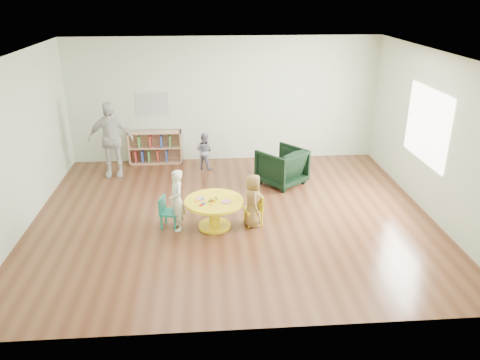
{
  "coord_description": "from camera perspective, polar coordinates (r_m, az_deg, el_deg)",
  "views": [
    {
      "loc": [
        -0.44,
        -7.45,
        3.8
      ],
      "look_at": [
        0.11,
        -0.3,
        0.81
      ],
      "focal_mm": 35.0,
      "sensor_mm": 36.0,
      "label": 1
    }
  ],
  "objects": [
    {
      "name": "room",
      "position": [
        7.71,
        -0.89,
        8.3
      ],
      "size": [
        7.1,
        7.0,
        2.8
      ],
      "color": "#542E1A",
      "rests_on": "ground"
    },
    {
      "name": "activity_table",
      "position": [
        7.86,
        -3.16,
        -3.5
      ],
      "size": [
        0.99,
        0.99,
        0.54
      ],
      "rotation": [
        0.0,
        0.0,
        0.03
      ],
      "color": "yellow",
      "rests_on": "ground"
    },
    {
      "name": "kid_chair_left",
      "position": [
        7.96,
        -8.84,
        -3.79
      ],
      "size": [
        0.36,
        0.36,
        0.55
      ],
      "rotation": [
        0.0,
        0.0,
        -1.83
      ],
      "color": "#178267",
      "rests_on": "ground"
    },
    {
      "name": "kid_chair_right",
      "position": [
        7.98,
        1.91,
        -3.49
      ],
      "size": [
        0.34,
        0.34,
        0.54
      ],
      "rotation": [
        0.0,
        0.0,
        1.78
      ],
      "color": "yellow",
      "rests_on": "ground"
    },
    {
      "name": "bookshelf",
      "position": [
        10.93,
        -10.34,
        3.95
      ],
      "size": [
        1.2,
        0.3,
        0.75
      ],
      "color": "tan",
      "rests_on": "ground"
    },
    {
      "name": "alphabet_poster",
      "position": [
        10.78,
        -10.57,
        9.13
      ],
      "size": [
        0.74,
        0.01,
        0.54
      ],
      "color": "silver",
      "rests_on": "ground"
    },
    {
      "name": "armchair",
      "position": [
        9.59,
        5.12,
        1.65
      ],
      "size": [
        1.16,
        1.16,
        0.76
      ],
      "primitive_type": "imported",
      "rotation": [
        0.0,
        0.0,
        3.83
      ],
      "color": "black",
      "rests_on": "ground"
    },
    {
      "name": "child_left",
      "position": [
        7.78,
        -7.71,
        -2.48
      ],
      "size": [
        0.34,
        0.43,
        1.05
      ],
      "primitive_type": "imported",
      "rotation": [
        0.0,
        0.0,
        -1.32
      ],
      "color": "white",
      "rests_on": "ground"
    },
    {
      "name": "child_right",
      "position": [
        7.85,
        1.58,
        -2.51
      ],
      "size": [
        0.32,
        0.47,
        0.93
      ],
      "primitive_type": "imported",
      "rotation": [
        0.0,
        0.0,
        1.63
      ],
      "color": "gold",
      "rests_on": "ground"
    },
    {
      "name": "toddler",
      "position": [
        10.39,
        -4.37,
        3.56
      ],
      "size": [
        0.5,
        0.47,
        0.83
      ],
      "primitive_type": "imported",
      "rotation": [
        0.0,
        0.0,
        2.6
      ],
      "color": "#1B1A42",
      "rests_on": "ground"
    },
    {
      "name": "adult_caretaker",
      "position": [
        10.23,
        -15.5,
        4.77
      ],
      "size": [
        0.95,
        0.41,
        1.61
      ],
      "primitive_type": "imported",
      "rotation": [
        0.0,
        0.0,
        0.02
      ],
      "color": "silver",
      "rests_on": "ground"
    }
  ]
}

